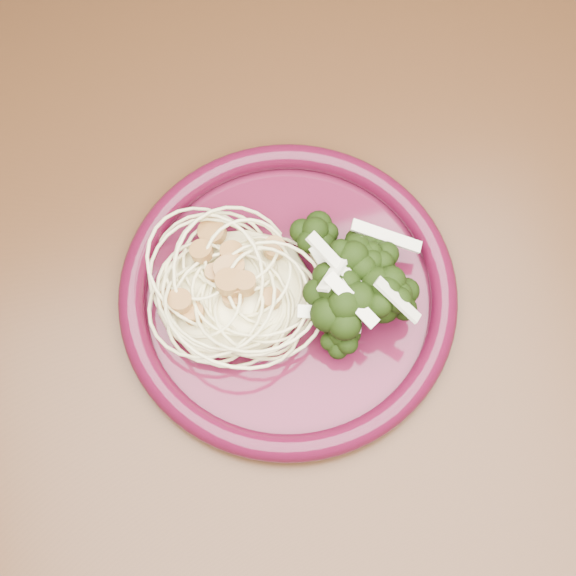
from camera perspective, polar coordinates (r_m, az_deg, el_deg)
The scene contains 6 objects.
dining_table at distance 0.74m, azimuth 3.48°, elevation -0.51°, with size 1.20×0.80×0.75m.
dinner_plate at distance 0.62m, azimuth 0.00°, elevation -0.35°, with size 0.33×0.33×0.02m.
spaghetti_pile at distance 0.61m, azimuth -3.90°, elevation -0.00°, with size 0.12×0.11×0.03m, color #F4EEAF.
scallop_cluster at distance 0.58m, azimuth -4.09°, elevation 1.12°, with size 0.10×0.10×0.03m, color #AE7C41, non-canonical shape.
broccoli_pile at distance 0.60m, azimuth 4.85°, elevation 0.34°, with size 0.09×0.14×0.05m, color black.
onion_garnish at distance 0.57m, azimuth 5.09°, elevation 1.48°, with size 0.06×0.09×0.05m, color white, non-canonical shape.
Camera 1 is at (-0.12, -0.24, 1.34)m, focal length 50.00 mm.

